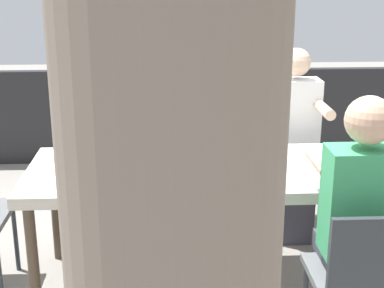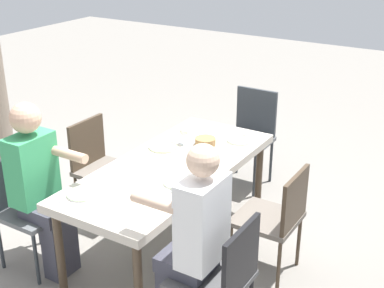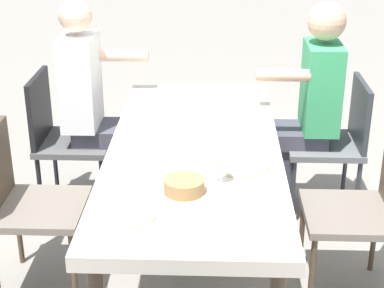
% 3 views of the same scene
% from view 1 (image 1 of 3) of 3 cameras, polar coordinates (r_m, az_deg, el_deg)
% --- Properties ---
extents(ground_plane, '(16.00, 16.00, 0.00)m').
position_cam_1_polar(ground_plane, '(3.59, 0.39, -13.52)').
color(ground_plane, gray).
extents(dining_table, '(1.93, 0.83, 0.74)m').
position_cam_1_polar(dining_table, '(3.29, 0.41, -3.40)').
color(dining_table, beige).
rests_on(dining_table, ground).
extents(chair_west_north, '(0.44, 0.44, 0.85)m').
position_cam_1_polar(chair_west_north, '(2.76, 16.82, -12.57)').
color(chair_west_north, '#5B5E61').
rests_on(chair_west_north, ground).
extents(chair_west_south, '(0.44, 0.44, 0.87)m').
position_cam_1_polar(chair_west_south, '(4.22, 9.49, -1.31)').
color(chair_west_south, '#4F4F50').
rests_on(chair_west_south, ground).
extents(chair_mid_north, '(0.44, 0.44, 0.87)m').
position_cam_1_polar(chair_mid_north, '(2.61, -1.08, -13.48)').
color(chair_mid_north, '#6A6158').
rests_on(chair_mid_north, ground).
extents(chair_mid_south, '(0.44, 0.44, 0.85)m').
position_cam_1_polar(chair_mid_south, '(4.13, -1.82, -1.56)').
color(chair_mid_south, '#6A6158').
rests_on(chair_mid_south, ground).
extents(diner_woman_green, '(0.35, 0.50, 1.31)m').
position_cam_1_polar(diner_woman_green, '(2.81, 15.95, -7.11)').
color(diner_woman_green, '#3F3F4C').
rests_on(diner_woman_green, ground).
extents(diner_man_white, '(0.35, 0.49, 1.32)m').
position_cam_1_polar(diner_man_white, '(3.98, 10.27, 0.46)').
color(diner_man_white, '#3F3F4C').
rests_on(diner_man_white, ground).
extents(stone_column_centre, '(0.45, 0.45, 2.78)m').
position_cam_1_polar(stone_column_centre, '(0.95, -1.91, -13.25)').
color(stone_column_centre, gray).
rests_on(stone_column_centre, ground).
extents(patio_railing, '(4.33, 0.10, 0.90)m').
position_cam_1_polar(patio_railing, '(5.52, -0.93, 2.85)').
color(patio_railing, black).
rests_on(patio_railing, ground).
extents(plate_0, '(0.23, 0.23, 0.02)m').
position_cam_1_polar(plate_0, '(3.17, 13.66, -3.36)').
color(plate_0, white).
rests_on(plate_0, dining_table).
extents(fork_0, '(0.03, 0.17, 0.01)m').
position_cam_1_polar(fork_0, '(3.21, 16.23, -3.37)').
color(fork_0, silver).
rests_on(fork_0, dining_table).
extents(spoon_0, '(0.03, 0.17, 0.01)m').
position_cam_1_polar(spoon_0, '(3.13, 11.01, -3.54)').
color(spoon_0, silver).
rests_on(spoon_0, dining_table).
extents(plate_1, '(0.26, 0.26, 0.02)m').
position_cam_1_polar(plate_1, '(3.50, 3.78, -0.87)').
color(plate_1, white).
rests_on(plate_1, dining_table).
extents(fork_1, '(0.02, 0.17, 0.01)m').
position_cam_1_polar(fork_1, '(3.52, 6.21, -0.92)').
color(fork_1, silver).
rests_on(fork_1, dining_table).
extents(spoon_1, '(0.02, 0.17, 0.01)m').
position_cam_1_polar(spoon_1, '(3.48, 1.33, -1.00)').
color(spoon_1, silver).
rests_on(spoon_1, dining_table).
extents(plate_2, '(0.24, 0.24, 0.02)m').
position_cam_1_polar(plate_2, '(3.05, -3.56, -3.72)').
color(plate_2, silver).
rests_on(plate_2, dining_table).
extents(wine_glass_2, '(0.07, 0.07, 0.15)m').
position_cam_1_polar(wine_glass_2, '(3.11, -6.50, -1.39)').
color(wine_glass_2, white).
rests_on(wine_glass_2, dining_table).
extents(fork_2, '(0.03, 0.17, 0.01)m').
position_cam_1_polar(fork_2, '(3.05, -0.73, -3.78)').
color(fork_2, silver).
rests_on(fork_2, dining_table).
extents(spoon_2, '(0.03, 0.17, 0.01)m').
position_cam_1_polar(spoon_2, '(3.05, -6.38, -3.85)').
color(spoon_2, silver).
rests_on(spoon_2, dining_table).
extents(plate_3, '(0.22, 0.22, 0.02)m').
position_cam_1_polar(plate_3, '(3.52, -10.96, -1.06)').
color(plate_3, white).
rests_on(plate_3, dining_table).
extents(fork_3, '(0.03, 0.17, 0.01)m').
position_cam_1_polar(fork_3, '(3.50, -8.52, -1.12)').
color(fork_3, silver).
rests_on(fork_3, dining_table).
extents(spoon_3, '(0.03, 0.17, 0.01)m').
position_cam_1_polar(spoon_3, '(3.54, -13.35, -1.18)').
color(spoon_3, silver).
rests_on(spoon_3, dining_table).
extents(bread_basket, '(0.17, 0.17, 0.06)m').
position_cam_1_polar(bread_basket, '(3.29, -7.78, -1.82)').
color(bread_basket, '#9E7547').
rests_on(bread_basket, dining_table).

